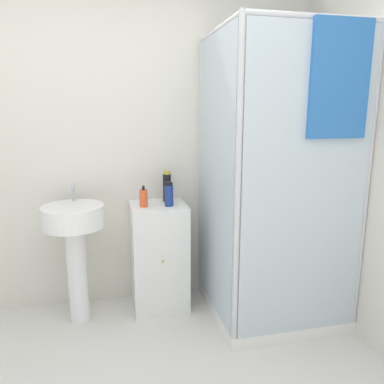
% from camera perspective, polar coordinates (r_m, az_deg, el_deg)
% --- Properties ---
extents(wall_back, '(6.40, 0.06, 2.50)m').
position_cam_1_polar(wall_back, '(2.93, -14.07, 6.96)').
color(wall_back, silver).
rests_on(wall_back, ground_plane).
extents(shower_enclosure, '(0.90, 0.93, 2.03)m').
position_cam_1_polar(shower_enclosure, '(2.77, 11.74, -7.76)').
color(shower_enclosure, white).
rests_on(shower_enclosure, ground_plane).
extents(vanity_cabinet, '(0.41, 0.41, 0.82)m').
position_cam_1_polar(vanity_cabinet, '(2.93, -5.04, -9.69)').
color(vanity_cabinet, white).
rests_on(vanity_cabinet, ground_plane).
extents(sink, '(0.43, 0.43, 1.00)m').
position_cam_1_polar(sink, '(2.76, -17.44, -6.44)').
color(sink, white).
rests_on(sink, ground_plane).
extents(soap_dispenser, '(0.06, 0.06, 0.16)m').
position_cam_1_polar(soap_dispenser, '(2.72, -7.39, -0.90)').
color(soap_dispenser, '#E5562D').
rests_on(soap_dispenser, vanity_cabinet).
extents(shampoo_bottle_tall_black, '(0.06, 0.06, 0.23)m').
position_cam_1_polar(shampoo_bottle_tall_black, '(2.86, -3.83, 0.82)').
color(shampoo_bottle_tall_black, black).
rests_on(shampoo_bottle_tall_black, vanity_cabinet).
extents(shampoo_bottle_blue, '(0.06, 0.06, 0.18)m').
position_cam_1_polar(shampoo_bottle_blue, '(2.72, -3.53, -0.39)').
color(shampoo_bottle_blue, navy).
rests_on(shampoo_bottle_blue, vanity_cabinet).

